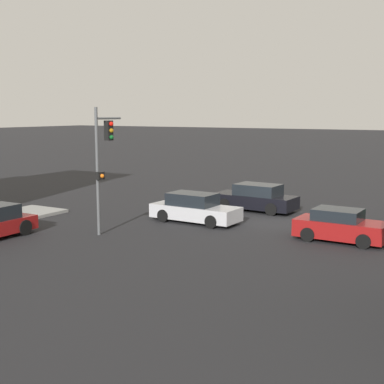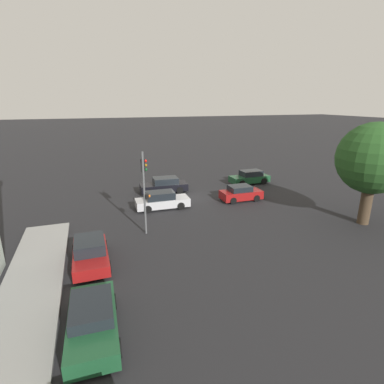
# 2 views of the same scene
# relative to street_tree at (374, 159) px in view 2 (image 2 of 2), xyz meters

# --- Properties ---
(ground_plane) EXTENTS (300.00, 300.00, 0.00)m
(ground_plane) POSITION_rel_street_tree_xyz_m (10.63, -10.49, -4.96)
(ground_plane) COLOR black
(street_tree) EXTENTS (5.14, 5.14, 7.58)m
(street_tree) POSITION_rel_street_tree_xyz_m (0.00, 0.00, 0.00)
(street_tree) COLOR #423323
(street_tree) RESTS_ON ground_plane
(traffic_signal) EXTENTS (0.48, 1.64, 5.77)m
(traffic_signal) POSITION_rel_street_tree_xyz_m (15.82, -3.91, -1.23)
(traffic_signal) COLOR #515456
(traffic_signal) RESTS_ON ground_plane
(crossing_car_0) EXTENTS (3.86, 1.88, 1.41)m
(crossing_car_0) POSITION_rel_street_tree_xyz_m (6.14, -8.03, -4.29)
(crossing_car_0) COLOR maroon
(crossing_car_0) RESTS_ON ground_plane
(crossing_car_1) EXTENTS (4.63, 1.95, 1.49)m
(crossing_car_1) POSITION_rel_street_tree_xyz_m (13.62, -8.31, -4.26)
(crossing_car_1) COLOR #B7B7BC
(crossing_car_1) RESTS_ON ground_plane
(crossing_car_2) EXTENTS (4.78, 2.17, 1.53)m
(crossing_car_2) POSITION_rel_street_tree_xyz_m (12.27, -12.87, -4.23)
(crossing_car_2) COLOR black
(crossing_car_2) RESTS_ON ground_plane
(crossing_car_3) EXTENTS (4.47, 1.92, 1.49)m
(crossing_car_3) POSITION_rel_street_tree_xyz_m (2.37, -12.98, -4.25)
(crossing_car_3) COLOR #194728
(crossing_car_3) RESTS_ON ground_plane
(parked_car_0) EXTENTS (1.99, 4.17, 1.46)m
(parked_car_0) POSITION_rel_street_tree_xyz_m (19.65, -0.58, -4.27)
(parked_car_0) COLOR maroon
(parked_car_0) RESTS_ON ground_plane
(parked_car_1) EXTENTS (2.05, 4.50, 1.35)m
(parked_car_1) POSITION_rel_street_tree_xyz_m (19.69, 5.13, -4.30)
(parked_car_1) COLOR #194728
(parked_car_1) RESTS_ON ground_plane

